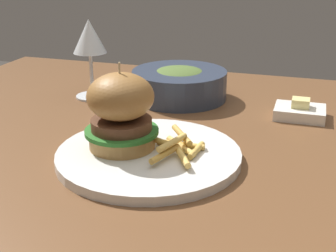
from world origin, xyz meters
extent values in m
cube|color=brown|center=(0.00, 0.00, 0.72)|extent=(1.24, 0.81, 0.04)
cylinder|color=brown|center=(-0.56, 0.35, 0.35)|extent=(0.06, 0.06, 0.70)
cylinder|color=white|center=(-0.06, -0.13, 0.75)|extent=(0.27, 0.27, 0.01)
cylinder|color=#B78447|center=(-0.10, -0.13, 0.77)|extent=(0.10, 0.10, 0.02)
cylinder|color=#2D7028|center=(-0.10, -0.13, 0.78)|extent=(0.11, 0.11, 0.01)
cylinder|color=brown|center=(-0.10, -0.13, 0.79)|extent=(0.09, 0.09, 0.02)
ellipsoid|color=#9C6A35|center=(-0.10, -0.13, 0.83)|extent=(0.10, 0.10, 0.07)
cylinder|color=#CCB78C|center=(-0.10, -0.13, 0.86)|extent=(0.00, 0.00, 0.05)
cylinder|color=#E0B251|center=(-0.02, -0.10, 0.76)|extent=(0.07, 0.01, 0.01)
cylinder|color=#EABC5B|center=(-0.01, -0.11, 0.76)|extent=(0.06, 0.05, 0.01)
cylinder|color=#EABC5B|center=(0.00, -0.15, 0.76)|extent=(0.04, 0.05, 0.01)
cylinder|color=gold|center=(-0.03, -0.15, 0.76)|extent=(0.03, 0.06, 0.01)
cylinder|color=gold|center=(-0.02, -0.09, 0.77)|extent=(0.05, 0.06, 0.01)
cylinder|color=#E0B251|center=(0.01, -0.12, 0.76)|extent=(0.01, 0.05, 0.01)
cylinder|color=gold|center=(-0.04, -0.12, 0.77)|extent=(0.05, 0.03, 0.01)
cylinder|color=#EABC5B|center=(-0.02, -0.14, 0.77)|extent=(0.03, 0.06, 0.01)
cylinder|color=silver|center=(-0.27, 0.12, 0.74)|extent=(0.07, 0.07, 0.00)
cylinder|color=silver|center=(-0.27, 0.12, 0.79)|extent=(0.01, 0.01, 0.09)
cone|color=silver|center=(-0.27, 0.12, 0.87)|extent=(0.07, 0.07, 0.07)
cube|color=white|center=(0.14, 0.12, 0.75)|extent=(0.09, 0.07, 0.02)
cube|color=#F4E58C|center=(0.14, 0.12, 0.77)|extent=(0.03, 0.03, 0.02)
cylinder|color=#2D384C|center=(-0.10, 0.17, 0.77)|extent=(0.19, 0.19, 0.06)
ellipsoid|color=#4C662D|center=(-0.10, 0.17, 0.79)|extent=(0.11, 0.11, 0.02)
camera|label=1|loc=(0.16, -0.71, 1.03)|focal=50.00mm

